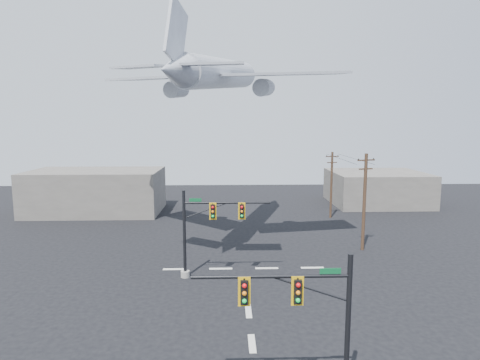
{
  "coord_description": "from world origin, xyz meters",
  "views": [
    {
      "loc": [
        -1.32,
        -21.37,
        12.5
      ],
      "look_at": [
        -0.54,
        5.0,
        8.77
      ],
      "focal_mm": 30.0,
      "sensor_mm": 36.0,
      "label": 1
    }
  ],
  "objects_px": {
    "airliner": "(220,74)",
    "signal_mast_near": "(314,323)",
    "utility_pole_a": "(364,200)",
    "utility_pole_b": "(331,184)",
    "signal_mast_far": "(203,231)"
  },
  "relations": [
    {
      "from": "signal_mast_far",
      "to": "utility_pole_b",
      "type": "distance_m",
      "value": 25.84
    },
    {
      "from": "signal_mast_near",
      "to": "signal_mast_far",
      "type": "bearing_deg",
      "value": 111.22
    },
    {
      "from": "utility_pole_a",
      "to": "utility_pole_b",
      "type": "xyz_separation_m",
      "value": [
        0.31,
        13.81,
        -0.43
      ]
    },
    {
      "from": "airliner",
      "to": "signal_mast_near",
      "type": "bearing_deg",
      "value": -152.64
    },
    {
      "from": "airliner",
      "to": "utility_pole_b",
      "type": "bearing_deg",
      "value": -36.5
    },
    {
      "from": "utility_pole_b",
      "to": "airliner",
      "type": "bearing_deg",
      "value": -152.86
    },
    {
      "from": "signal_mast_near",
      "to": "airliner",
      "type": "height_order",
      "value": "airliner"
    },
    {
      "from": "signal_mast_near",
      "to": "utility_pole_a",
      "type": "xyz_separation_m",
      "value": [
        9.58,
        21.67,
        1.31
      ]
    },
    {
      "from": "signal_mast_near",
      "to": "utility_pole_b",
      "type": "bearing_deg",
      "value": 74.42
    },
    {
      "from": "utility_pole_a",
      "to": "signal_mast_far",
      "type": "bearing_deg",
      "value": -173.5
    },
    {
      "from": "signal_mast_near",
      "to": "signal_mast_far",
      "type": "distance_m",
      "value": 16.07
    },
    {
      "from": "signal_mast_near",
      "to": "airliner",
      "type": "bearing_deg",
      "value": 100.51
    },
    {
      "from": "signal_mast_far",
      "to": "airliner",
      "type": "xyz_separation_m",
      "value": [
        1.23,
        9.73,
        13.5
      ]
    },
    {
      "from": "utility_pole_b",
      "to": "airliner",
      "type": "relative_size",
      "value": 0.33
    },
    {
      "from": "utility_pole_a",
      "to": "airliner",
      "type": "relative_size",
      "value": 0.36
    }
  ]
}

